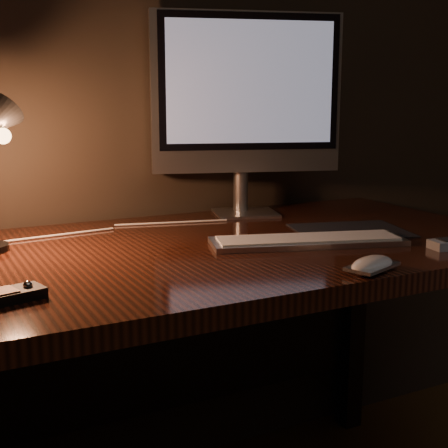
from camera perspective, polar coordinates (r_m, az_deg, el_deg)
name	(u,v)px	position (r m, az deg, el deg)	size (l,w,h in m)	color
desk	(162,298)	(1.41, -5.65, -6.75)	(1.60, 0.75, 0.75)	#3D180D
monitor	(247,97)	(1.67, 2.13, 11.52)	(0.49, 0.19, 0.53)	silver
keyboard	(308,240)	(1.36, 7.68, -1.50)	(0.42, 0.12, 0.02)	silver
mousepad	(350,231)	(1.51, 11.46, -0.59)	(0.26, 0.20, 0.00)	black
mouse	(372,267)	(1.16, 13.38, -3.84)	(0.11, 0.06, 0.02)	white
cable	(115,230)	(1.51, -9.89, -0.53)	(0.01, 0.01, 0.59)	white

